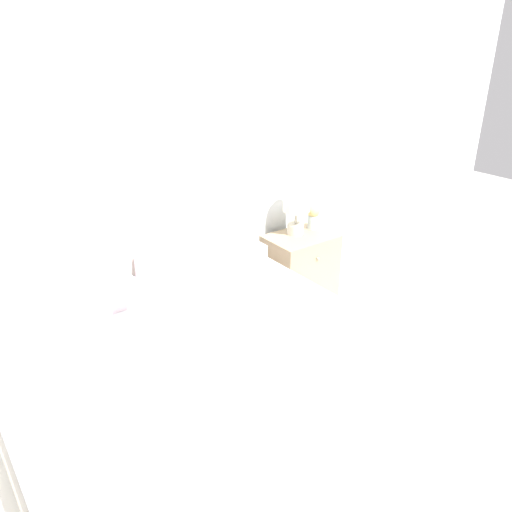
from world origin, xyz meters
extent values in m
plane|color=silver|center=(0.00, 0.00, 0.00)|extent=(12.00, 12.00, 0.00)
cube|color=white|center=(0.00, 0.07, 1.30)|extent=(8.00, 0.06, 2.60)
cube|color=beige|center=(0.00, -0.99, 0.14)|extent=(1.89, 1.98, 0.28)
cube|color=white|center=(0.00, -0.99, 0.39)|extent=(1.85, 1.94, 0.23)
cube|color=beige|center=(0.00, -0.03, 0.58)|extent=(1.92, 0.05, 1.15)
cube|color=white|center=(-0.45, -0.25, 0.58)|extent=(0.79, 0.36, 0.14)
cube|color=white|center=(0.45, -0.25, 0.58)|extent=(0.79, 0.36, 0.14)
cube|color=white|center=(0.00, -0.66, 0.63)|extent=(0.41, 0.15, 0.25)
cube|color=tan|center=(1.34, -0.21, 0.26)|extent=(0.52, 0.38, 0.53)
sphere|color=#B2AD93|center=(1.34, -0.41, 0.41)|extent=(0.02, 0.02, 0.02)
cylinder|color=beige|center=(1.33, -0.15, 0.57)|extent=(0.13, 0.13, 0.08)
cylinder|color=#B7B29E|center=(1.33, -0.15, 0.66)|extent=(0.02, 0.02, 0.10)
cylinder|color=silver|center=(1.33, -0.15, 0.80)|extent=(0.20, 0.20, 0.16)
cylinder|color=silver|center=(1.51, -0.14, 0.58)|extent=(0.08, 0.08, 0.11)
sphere|color=#E5D17F|center=(1.51, -0.14, 0.68)|extent=(0.11, 0.11, 0.11)
sphere|color=#609356|center=(1.54, -0.14, 0.65)|extent=(0.05, 0.05, 0.05)
camera|label=1|loc=(-1.00, -2.84, 1.96)|focal=35.00mm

